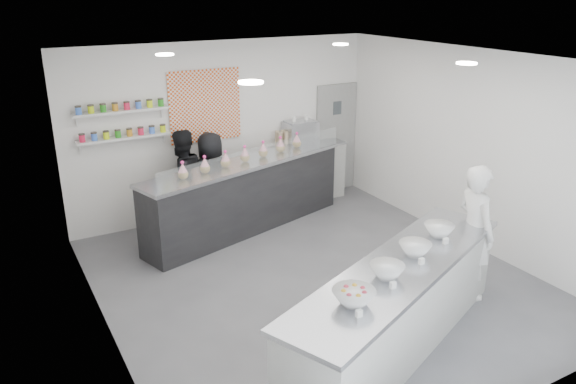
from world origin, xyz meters
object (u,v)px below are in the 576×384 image
object	(u,v)px
prep_counter	(398,306)
staff_right	(212,179)
woman_prep	(475,232)
espresso_ledge	(307,172)
espresso_machine	(300,134)
staff_left	(182,181)
back_bar	(246,196)

from	to	relation	value
prep_counter	staff_right	bearing A→B (deg)	73.12
woman_prep	espresso_ledge	bearing A→B (deg)	10.63
staff_right	woman_prep	bearing A→B (deg)	112.00
staff_right	espresso_machine	bearing A→B (deg)	-179.93
staff_left	back_bar	bearing A→B (deg)	132.95
espresso_ledge	staff_right	size ratio (longest dim) A/B	0.91
back_bar	staff_right	size ratio (longest dim) A/B	2.38
prep_counter	espresso_machine	world-z (taller)	espresso_machine
prep_counter	staff_left	bearing A→B (deg)	79.73
back_bar	espresso_ledge	bearing A→B (deg)	7.87
prep_counter	woman_prep	xyz separation A→B (m)	(1.57, 0.43, 0.39)
woman_prep	staff_right	xyz separation A→B (m)	(-2.02, 3.87, -0.10)
espresso_machine	woman_prep	xyz separation A→B (m)	(0.19, -4.05, -0.41)
woman_prep	staff_right	distance (m)	4.36
espresso_ledge	espresso_machine	distance (m)	0.78
espresso_ledge	woman_prep	xyz separation A→B (m)	(0.03, -4.05, 0.35)
espresso_ledge	staff_right	distance (m)	2.01
espresso_ledge	woman_prep	distance (m)	4.06
back_bar	espresso_machine	bearing A→B (deg)	10.23
prep_counter	staff_right	distance (m)	4.33
staff_right	back_bar	bearing A→B (deg)	119.78
espresso_ledge	espresso_machine	xyz separation A→B (m)	(-0.16, 0.00, 0.76)
prep_counter	staff_left	xyz separation A→B (m)	(-0.96, 4.30, 0.34)
prep_counter	espresso_machine	xyz separation A→B (m)	(1.38, 4.48, 0.79)
espresso_machine	staff_left	world-z (taller)	staff_left
woman_prep	staff_right	bearing A→B (deg)	37.78
espresso_machine	staff_left	distance (m)	2.39
staff_left	staff_right	distance (m)	0.51
espresso_ledge	staff_left	distance (m)	2.53
espresso_machine	staff_right	xyz separation A→B (m)	(-1.83, -0.18, -0.50)
staff_left	staff_right	world-z (taller)	staff_left
staff_left	prep_counter	bearing A→B (deg)	86.48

